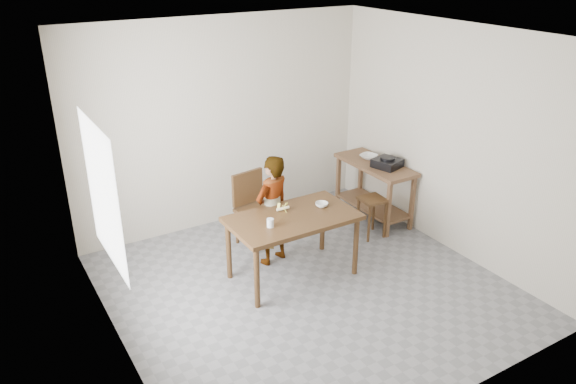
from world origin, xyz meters
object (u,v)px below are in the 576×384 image
child (272,210)px  dining_chair (258,211)px  stool (371,217)px  dining_table (293,246)px  prep_counter (374,191)px

child → dining_chair: (0.05, 0.45, -0.20)m
dining_chair → stool: (1.35, -0.56, -0.19)m
dining_table → child: child is taller
dining_chair → stool: bearing=-31.9°
child → dining_table: bearing=77.8°
child → stool: size_ratio=2.50×
dining_chair → child: bearing=-105.6°
stool → child: bearing=175.6°
dining_table → dining_chair: bearing=88.7°
dining_table → stool: dining_table is taller
dining_chair → dining_table: bearing=-100.7°
dining_table → child: bearing=94.2°
child → stool: bearing=159.2°
dining_table → stool: 1.40m
dining_table → prep_counter: 1.86m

